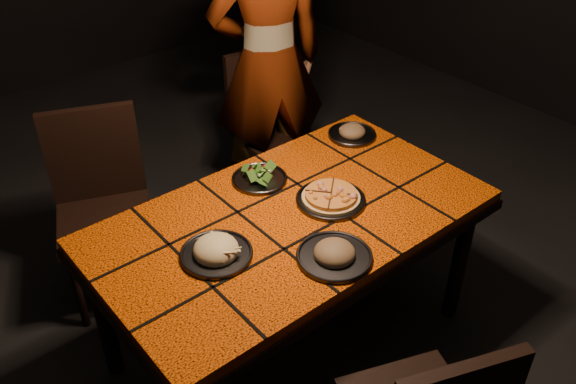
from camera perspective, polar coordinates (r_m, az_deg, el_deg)
room_shell at (r=2.10m, az=0.35°, el=14.37°), size 6.04×7.04×3.08m
dining_table at (r=2.52m, az=0.29°, el=-3.52°), size 1.62×0.92×0.75m
chair_far_left at (r=3.05m, az=-17.07°, el=-0.34°), size 0.57×0.57×0.97m
chair_far_right at (r=3.65m, az=-2.00°, el=7.00°), size 0.46×0.46×0.91m
diner at (r=3.41m, az=-1.86°, el=12.06°), size 0.76×0.62×1.81m
plate_pizza at (r=2.54m, az=4.03°, el=-0.56°), size 0.34×0.34×0.04m
plate_pasta at (r=2.27m, az=-6.74°, el=-5.51°), size 0.27×0.27×0.09m
plate_salad at (r=2.66m, az=-2.69°, el=1.53°), size 0.24×0.24×0.07m
plate_mushroom_a at (r=2.25m, az=4.38°, el=-5.75°), size 0.28×0.28×0.09m
plate_mushroom_b at (r=3.00m, az=6.03°, el=5.57°), size 0.24×0.24×0.08m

